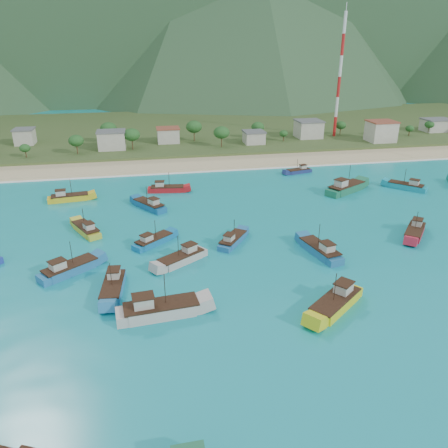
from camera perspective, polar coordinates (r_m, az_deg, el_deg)
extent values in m
plane|color=#0C7689|center=(79.88, 5.69, -6.68)|extent=(600.00, 600.00, 0.00)
cube|color=beige|center=(152.04, -2.70, 7.86)|extent=(400.00, 18.00, 1.20)
cube|color=#385123|center=(211.14, -5.18, 12.04)|extent=(400.00, 110.00, 2.40)
cube|color=white|center=(142.98, -2.14, 6.90)|extent=(400.00, 2.50, 0.08)
cube|color=beige|center=(190.59, -24.57, 10.30)|extent=(6.97, 7.61, 5.64)
cube|color=beige|center=(170.85, -14.45, 10.51)|extent=(9.83, 7.63, 6.43)
cube|color=beige|center=(178.33, -7.31, 11.37)|extent=(8.46, 7.06, 5.47)
cube|color=beige|center=(176.04, 3.92, 11.18)|extent=(7.59, 7.66, 4.40)
cube|color=beige|center=(190.05, 10.96, 12.04)|extent=(9.89, 9.53, 6.66)
cube|color=beige|center=(189.93, 19.81, 11.27)|extent=(10.06, 8.95, 7.66)
cube|color=beige|center=(221.81, 25.99, 11.49)|extent=(11.79, 8.44, 5.05)
cylinder|color=red|center=(195.47, 14.27, 12.26)|extent=(1.20, 1.20, 8.04)
cylinder|color=white|center=(194.25, 14.51, 14.58)|extent=(1.20, 1.20, 8.04)
cylinder|color=red|center=(193.36, 14.75, 16.93)|extent=(1.20, 1.20, 8.04)
cylinder|color=white|center=(192.80, 15.00, 19.30)|extent=(1.20, 1.20, 8.04)
cylinder|color=red|center=(192.57, 15.26, 21.68)|extent=(1.20, 1.20, 8.04)
cylinder|color=white|center=(192.68, 15.52, 24.05)|extent=(1.20, 1.20, 8.04)
cube|color=navy|center=(142.83, 9.66, 6.73)|extent=(8.88, 4.46, 1.55)
cube|color=beige|center=(143.42, 10.28, 7.34)|extent=(2.25, 1.97, 1.26)
cylinder|color=#382114|center=(141.90, 9.56, 7.69)|extent=(0.12, 0.12, 3.49)
cube|color=yellow|center=(72.16, 14.29, -10.22)|extent=(11.65, 10.24, 2.19)
cube|color=beige|center=(73.06, 15.34, -8.07)|extent=(3.51, 3.42, 1.78)
cylinder|color=#382114|center=(69.79, 14.31, -8.01)|extent=(0.12, 0.12, 4.92)
cube|color=red|center=(123.92, -7.40, 4.45)|extent=(10.46, 4.22, 1.85)
cube|color=beige|center=(123.56, -8.40, 5.16)|extent=(2.52, 2.13, 1.50)
cylinder|color=#382114|center=(122.98, -7.20, 5.79)|extent=(0.12, 0.12, 4.16)
cube|color=#B7AEA7|center=(84.00, -5.61, -4.68)|extent=(10.40, 8.39, 1.90)
cube|color=beige|center=(84.44, -4.54, -3.18)|extent=(3.04, 2.91, 1.54)
cylinder|color=#382114|center=(82.30, -6.01, -2.90)|extent=(0.12, 0.12, 4.28)
cube|color=#0E6CA6|center=(92.22, -9.11, -2.32)|extent=(8.97, 8.09, 1.70)
cube|color=beige|center=(90.46, -10.06, -1.83)|extent=(2.73, 2.68, 1.38)
cylinder|color=#382114|center=(91.41, -8.97, -0.64)|extent=(0.12, 0.12, 3.83)
cube|color=#216CA4|center=(84.76, -19.40, -5.68)|extent=(10.77, 9.17, 2.00)
cube|color=beige|center=(83.10, -20.91, -5.08)|extent=(3.21, 3.11, 1.63)
cylinder|color=#382114|center=(83.58, -19.32, -3.57)|extent=(0.12, 0.12, 4.50)
cube|color=#BB2035|center=(103.46, 23.62, -1.12)|extent=(9.23, 9.97, 1.91)
cube|color=beige|center=(104.83, 23.93, 0.16)|extent=(3.02, 3.07, 1.55)
cylinder|color=#382114|center=(101.79, 23.84, 0.36)|extent=(0.12, 0.12, 4.30)
cube|color=#135990|center=(112.10, -9.78, 2.32)|extent=(8.40, 10.44, 1.91)
cube|color=beige|center=(109.85, -9.19, 2.89)|extent=(2.92, 3.05, 1.55)
cylinder|color=#382114|center=(111.53, -10.06, 3.89)|extent=(0.12, 0.12, 4.29)
cube|color=#20639F|center=(91.48, 1.19, -2.23)|extent=(7.77, 9.15, 1.70)
cube|color=beige|center=(89.25, 0.69, -1.81)|extent=(2.64, 2.72, 1.38)
cylinder|color=#382114|center=(90.79, 1.34, -0.53)|extent=(0.12, 0.12, 3.82)
cube|color=teal|center=(76.62, -14.28, -8.24)|extent=(4.13, 10.82, 1.92)
cube|color=beige|center=(77.62, -14.18, -6.32)|extent=(2.16, 2.58, 1.56)
cylinder|color=#382114|center=(74.57, -14.57, -6.42)|extent=(0.12, 0.12, 4.32)
cube|color=#1192A8|center=(135.51, 22.62, 4.48)|extent=(9.53, 9.78, 1.92)
cube|color=beige|center=(134.61, 23.61, 4.98)|extent=(3.05, 3.07, 1.56)
cylinder|color=#382114|center=(134.77, 22.57, 5.78)|extent=(0.12, 0.12, 4.31)
cube|color=beige|center=(69.15, -8.17, -11.20)|extent=(13.12, 4.97, 2.33)
cube|color=beige|center=(67.79, -10.49, -9.99)|extent=(3.12, 2.61, 1.89)
cylinder|color=#382114|center=(67.20, -7.73, -8.44)|extent=(0.12, 0.12, 5.24)
cube|color=gold|center=(101.10, -17.58, -0.80)|extent=(7.22, 10.22, 1.82)
cube|color=beige|center=(98.69, -17.25, -0.30)|extent=(2.67, 2.86, 1.48)
cylinder|color=#382114|center=(100.51, -17.90, 0.85)|extent=(0.12, 0.12, 4.09)
cube|color=gold|center=(122.82, -19.46, 3.15)|extent=(10.79, 4.43, 1.91)
cube|color=beige|center=(122.39, -20.56, 3.79)|extent=(2.61, 2.21, 1.55)
cylinder|color=#382114|center=(121.87, -19.37, 4.56)|extent=(0.12, 0.12, 4.29)
cube|color=#1B6C4B|center=(127.34, 15.68, 4.43)|extent=(13.84, 10.30, 2.48)
cube|color=beige|center=(124.44, 15.06, 5.17)|extent=(3.94, 3.71, 2.02)
cylinder|color=#382114|center=(126.81, 16.07, 6.23)|extent=(0.12, 0.12, 5.58)
cube|color=#1F6597|center=(88.90, 12.36, -3.46)|extent=(5.61, 11.59, 2.03)
cube|color=beige|center=(86.48, 13.32, -2.98)|extent=(2.54, 2.91, 1.65)
cylinder|color=#382114|center=(87.98, 12.31, -1.38)|extent=(0.12, 0.12, 4.56)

